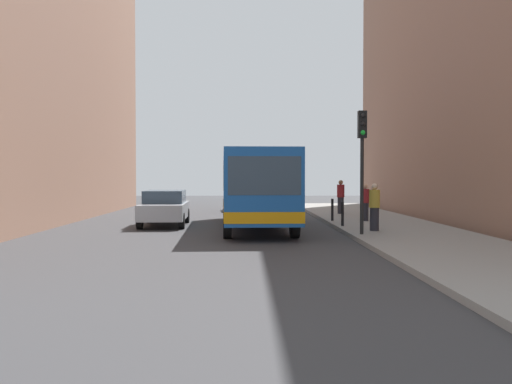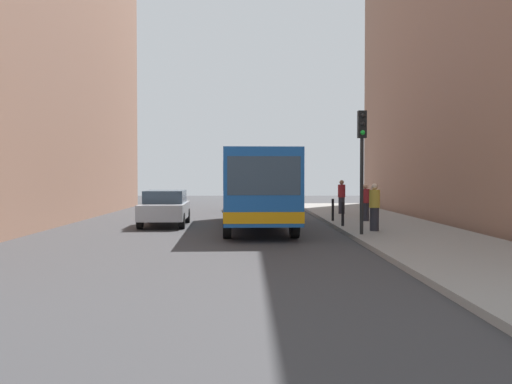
{
  "view_description": "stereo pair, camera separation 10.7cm",
  "coord_description": "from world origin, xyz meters",
  "px_view_note": "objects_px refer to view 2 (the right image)",
  "views": [
    {
      "loc": [
        -0.34,
        -21.2,
        2.1
      ],
      "look_at": [
        0.06,
        0.21,
        1.5
      ],
      "focal_mm": 41.0,
      "sensor_mm": 36.0,
      "label": 1
    },
    {
      "loc": [
        -0.24,
        -21.2,
        2.1
      ],
      "look_at": [
        0.06,
        0.21,
        1.5
      ],
      "focal_mm": 41.0,
      "sensor_mm": 36.0,
      "label": 2
    }
  ],
  "objects_px": {
    "bus": "(255,185)",
    "pedestrian_near_signal": "(374,207)",
    "car_beside_bus": "(165,207)",
    "bollard_mid": "(333,210)",
    "pedestrian_far_sidewalk": "(342,197)",
    "pedestrian_mid_sidewalk": "(365,203)",
    "bollard_near": "(343,214)",
    "car_behind_bus": "(247,198)",
    "traffic_light": "(362,148)"
  },
  "relations": [
    {
      "from": "bus",
      "to": "pedestrian_far_sidewalk",
      "type": "relative_size",
      "value": 6.43
    },
    {
      "from": "bollard_near",
      "to": "pedestrian_near_signal",
      "type": "xyz_separation_m",
      "value": [
        0.79,
        -2.04,
        0.36
      ]
    },
    {
      "from": "car_beside_bus",
      "to": "pedestrian_far_sidewalk",
      "type": "xyz_separation_m",
      "value": [
        8.29,
        5.39,
        0.23
      ]
    },
    {
      "from": "bollard_mid",
      "to": "pedestrian_far_sidewalk",
      "type": "bearing_deg",
      "value": 76.37
    },
    {
      "from": "bollard_mid",
      "to": "car_beside_bus",
      "type": "bearing_deg",
      "value": -174.22
    },
    {
      "from": "car_beside_bus",
      "to": "bollard_mid",
      "type": "xyz_separation_m",
      "value": [
        7.16,
        0.72,
        -0.16
      ]
    },
    {
      "from": "bus",
      "to": "car_behind_bus",
      "type": "distance_m",
      "value": 11.4
    },
    {
      "from": "bus",
      "to": "bollard_mid",
      "type": "height_order",
      "value": "bus"
    },
    {
      "from": "pedestrian_mid_sidewalk",
      "to": "traffic_light",
      "type": "bearing_deg",
      "value": -79.47
    },
    {
      "from": "bollard_mid",
      "to": "traffic_light",
      "type": "bearing_deg",
      "value": -89.03
    },
    {
      "from": "bus",
      "to": "pedestrian_near_signal",
      "type": "bearing_deg",
      "value": 142.34
    },
    {
      "from": "traffic_light",
      "to": "pedestrian_far_sidewalk",
      "type": "bearing_deg",
      "value": 84.42
    },
    {
      "from": "car_behind_bus",
      "to": "pedestrian_mid_sidewalk",
      "type": "relative_size",
      "value": 2.84
    },
    {
      "from": "car_behind_bus",
      "to": "bollard_near",
      "type": "bearing_deg",
      "value": 102.38
    },
    {
      "from": "bus",
      "to": "bollard_mid",
      "type": "bearing_deg",
      "value": -155.69
    },
    {
      "from": "car_behind_bus",
      "to": "bollard_near",
      "type": "distance_m",
      "value": 12.85
    },
    {
      "from": "traffic_light",
      "to": "pedestrian_near_signal",
      "type": "bearing_deg",
      "value": 60.28
    },
    {
      "from": "car_behind_bus",
      "to": "bus",
      "type": "bearing_deg",
      "value": 87.16
    },
    {
      "from": "car_beside_bus",
      "to": "pedestrian_mid_sidewalk",
      "type": "relative_size",
      "value": 2.8
    },
    {
      "from": "car_beside_bus",
      "to": "pedestrian_mid_sidewalk",
      "type": "xyz_separation_m",
      "value": [
        8.54,
        0.59,
        0.16
      ]
    },
    {
      "from": "pedestrian_mid_sidewalk",
      "to": "pedestrian_near_signal",
      "type": "bearing_deg",
      "value": -74.36
    },
    {
      "from": "pedestrian_near_signal",
      "to": "pedestrian_far_sidewalk",
      "type": "bearing_deg",
      "value": -149.57
    },
    {
      "from": "bollard_mid",
      "to": "pedestrian_far_sidewalk",
      "type": "height_order",
      "value": "pedestrian_far_sidewalk"
    },
    {
      "from": "pedestrian_mid_sidewalk",
      "to": "pedestrian_far_sidewalk",
      "type": "bearing_deg",
      "value": 116.21
    },
    {
      "from": "car_behind_bus",
      "to": "pedestrian_mid_sidewalk",
      "type": "bearing_deg",
      "value": 113.1
    },
    {
      "from": "car_beside_bus",
      "to": "traffic_light",
      "type": "xyz_separation_m",
      "value": [
        7.26,
        -5.17,
        2.22
      ]
    },
    {
      "from": "bollard_mid",
      "to": "pedestrian_mid_sidewalk",
      "type": "relative_size",
      "value": 0.6
    },
    {
      "from": "car_behind_bus",
      "to": "pedestrian_far_sidewalk",
      "type": "xyz_separation_m",
      "value": [
        4.85,
        -5.0,
        0.23
      ]
    },
    {
      "from": "bollard_mid",
      "to": "pedestrian_far_sidewalk",
      "type": "distance_m",
      "value": 4.82
    },
    {
      "from": "traffic_light",
      "to": "pedestrian_far_sidewalk",
      "type": "height_order",
      "value": "traffic_light"
    },
    {
      "from": "car_beside_bus",
      "to": "bollard_mid",
      "type": "bearing_deg",
      "value": -176.19
    },
    {
      "from": "bollard_mid",
      "to": "pedestrian_mid_sidewalk",
      "type": "distance_m",
      "value": 1.43
    },
    {
      "from": "car_behind_bus",
      "to": "traffic_light",
      "type": "bearing_deg",
      "value": 99.35
    },
    {
      "from": "car_behind_bus",
      "to": "pedestrian_far_sidewalk",
      "type": "bearing_deg",
      "value": 129.69
    },
    {
      "from": "pedestrian_near_signal",
      "to": "pedestrian_mid_sidewalk",
      "type": "relative_size",
      "value": 1.06
    },
    {
      "from": "car_beside_bus",
      "to": "bollard_mid",
      "type": "height_order",
      "value": "car_beside_bus"
    },
    {
      "from": "car_beside_bus",
      "to": "car_behind_bus",
      "type": "bearing_deg",
      "value": -110.29
    },
    {
      "from": "bollard_near",
      "to": "pedestrian_mid_sidewalk",
      "type": "height_order",
      "value": "pedestrian_mid_sidewalk"
    },
    {
      "from": "bollard_mid",
      "to": "pedestrian_mid_sidewalk",
      "type": "xyz_separation_m",
      "value": [
        1.39,
        -0.13,
        0.31
      ]
    },
    {
      "from": "pedestrian_near_signal",
      "to": "pedestrian_mid_sidewalk",
      "type": "xyz_separation_m",
      "value": [
        0.6,
        4.55,
        -0.05
      ]
    },
    {
      "from": "bus",
      "to": "pedestrian_mid_sidewalk",
      "type": "distance_m",
      "value": 5.1
    },
    {
      "from": "car_behind_bus",
      "to": "pedestrian_far_sidewalk",
      "type": "height_order",
      "value": "pedestrian_far_sidewalk"
    },
    {
      "from": "car_behind_bus",
      "to": "bollard_mid",
      "type": "relative_size",
      "value": 4.76
    },
    {
      "from": "car_behind_bus",
      "to": "bollard_near",
      "type": "relative_size",
      "value": 4.76
    },
    {
      "from": "pedestrian_mid_sidewalk",
      "to": "pedestrian_far_sidewalk",
      "type": "xyz_separation_m",
      "value": [
        -0.26,
        4.8,
        0.07
      ]
    },
    {
      "from": "bus",
      "to": "pedestrian_near_signal",
      "type": "relative_size",
      "value": 6.6
    },
    {
      "from": "bollard_mid",
      "to": "pedestrian_mid_sidewalk",
      "type": "height_order",
      "value": "pedestrian_mid_sidewalk"
    },
    {
      "from": "pedestrian_near_signal",
      "to": "pedestrian_mid_sidewalk",
      "type": "distance_m",
      "value": 4.59
    },
    {
      "from": "car_behind_bus",
      "to": "bollard_near",
      "type": "height_order",
      "value": "car_behind_bus"
    },
    {
      "from": "bollard_mid",
      "to": "pedestrian_mid_sidewalk",
      "type": "bearing_deg",
      "value": -5.36
    }
  ]
}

